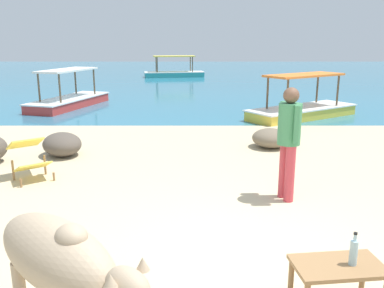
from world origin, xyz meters
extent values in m
cube|color=#CCB78E|center=(0.00, 0.00, 0.02)|extent=(18.00, 14.00, 0.04)
cube|color=teal|center=(0.00, 22.00, 0.00)|extent=(60.00, 36.00, 0.03)
cylinder|color=tan|center=(-1.71, -0.66, 0.29)|extent=(0.10, 0.10, 0.50)
ellipsoid|color=tan|center=(-1.52, -1.01, 0.70)|extent=(1.37, 1.30, 0.55)
ellipsoid|color=tan|center=(-0.88, -1.58, 0.79)|extent=(0.42, 0.41, 0.26)
cone|color=tan|center=(-0.79, -1.48, 0.90)|extent=(0.13, 0.13, 0.09)
cone|color=tan|center=(-0.96, -1.68, 0.90)|extent=(0.13, 0.13, 0.09)
ellipsoid|color=tan|center=(-1.34, -1.17, 0.93)|extent=(0.34, 0.34, 0.18)
cube|color=olive|center=(0.77, -0.72, 0.43)|extent=(0.81, 0.52, 0.04)
cylinder|color=olive|center=(1.08, -0.50, 0.22)|extent=(0.05, 0.05, 0.37)
cylinder|color=olive|center=(0.41, -0.58, 0.22)|extent=(0.05, 0.05, 0.37)
cylinder|color=#A3C6D1|center=(0.88, -0.73, 0.55)|extent=(0.07, 0.07, 0.22)
cylinder|color=#A3C6D1|center=(0.88, -0.73, 0.69)|extent=(0.03, 0.03, 0.06)
cylinder|color=black|center=(0.88, -0.73, 0.73)|extent=(0.03, 0.03, 0.02)
cylinder|color=olive|center=(-2.74, 2.56, 0.11)|extent=(0.04, 0.04, 0.14)
cylinder|color=olive|center=(-3.16, 2.25, 0.11)|extent=(0.04, 0.04, 0.14)
cylinder|color=olive|center=(-2.99, 2.89, 0.21)|extent=(0.04, 0.04, 0.34)
cylinder|color=olive|center=(-3.41, 2.58, 0.21)|extent=(0.04, 0.04, 0.34)
cube|color=#EFD14C|center=(-3.07, 2.57, 0.28)|extent=(0.68, 0.66, 0.21)
cube|color=#EFD14C|center=(-3.26, 2.82, 0.61)|extent=(0.69, 0.68, 0.23)
cylinder|color=#CC3D47|center=(0.86, 1.86, 0.45)|extent=(0.14, 0.14, 0.82)
cylinder|color=#CC3D47|center=(0.90, 1.68, 0.45)|extent=(0.14, 0.14, 0.82)
cylinder|color=#428956|center=(0.88, 1.77, 1.15)|extent=(0.32, 0.32, 0.58)
cylinder|color=#428956|center=(0.83, 1.97, 1.18)|extent=(0.09, 0.09, 0.52)
cylinder|color=#428956|center=(0.93, 1.57, 1.18)|extent=(0.09, 0.09, 0.52)
sphere|color=brown|center=(0.88, 1.77, 1.55)|extent=(0.22, 0.22, 0.22)
ellipsoid|color=#756651|center=(1.21, 4.72, 0.24)|extent=(1.06, 1.06, 0.41)
ellipsoid|color=brown|center=(-3.06, 4.08, 0.27)|extent=(1.09, 1.15, 0.46)
cube|color=teal|center=(-1.58, 22.02, 0.16)|extent=(3.74, 1.71, 0.28)
cube|color=white|center=(-1.58, 22.02, 0.32)|extent=(3.82, 1.77, 0.04)
cylinder|color=brown|center=(-2.58, 21.46, 0.77)|extent=(0.06, 0.06, 0.95)
cylinder|color=brown|center=(-2.71, 22.22, 0.77)|extent=(0.06, 0.06, 0.95)
cylinder|color=brown|center=(-0.45, 21.83, 0.77)|extent=(0.06, 0.06, 0.95)
cylinder|color=brown|center=(-0.58, 22.59, 0.77)|extent=(0.06, 0.06, 0.95)
cube|color=#EFD14C|center=(-1.58, 22.02, 1.28)|extent=(2.64, 1.36, 0.06)
cube|color=#C63833|center=(-4.72, 10.33, 0.16)|extent=(2.07, 3.76, 0.28)
cube|color=white|center=(-4.72, 10.33, 0.32)|extent=(2.14, 3.85, 0.04)
cylinder|color=brown|center=(-4.65, 9.19, 0.77)|extent=(0.06, 0.06, 0.95)
cylinder|color=brown|center=(-5.39, 9.41, 0.77)|extent=(0.06, 0.06, 0.95)
cylinder|color=brown|center=(-4.04, 11.26, 0.77)|extent=(0.06, 0.06, 0.95)
cylinder|color=brown|center=(-4.78, 11.48, 0.77)|extent=(0.06, 0.06, 0.95)
cube|color=silver|center=(-4.72, 10.33, 1.28)|extent=(1.61, 2.68, 0.06)
cube|color=gold|center=(2.82, 8.32, 0.16)|extent=(3.60, 2.92, 0.28)
cube|color=white|center=(2.82, 8.32, 0.32)|extent=(3.69, 3.01, 0.04)
cylinder|color=brown|center=(3.50, 9.25, 0.77)|extent=(0.06, 0.06, 0.95)
cylinder|color=brown|center=(3.93, 8.61, 0.77)|extent=(0.06, 0.06, 0.95)
cylinder|color=brown|center=(1.70, 8.04, 0.77)|extent=(0.06, 0.06, 0.95)
cylinder|color=brown|center=(2.13, 7.40, 0.77)|extent=(0.06, 0.06, 0.95)
cube|color=orange|center=(2.82, 8.32, 1.28)|extent=(2.61, 2.18, 0.06)
camera|label=1|loc=(-0.48, -3.86, 2.30)|focal=38.66mm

